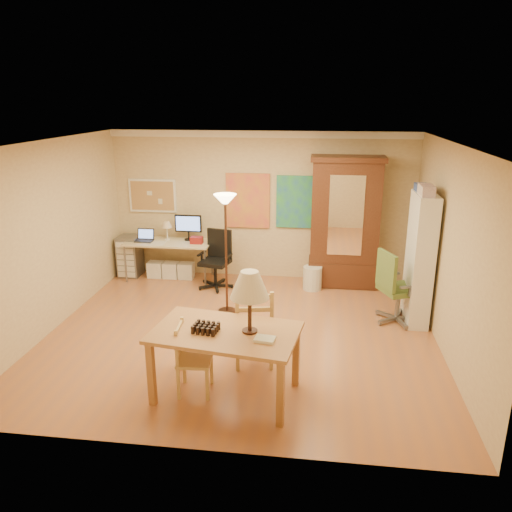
# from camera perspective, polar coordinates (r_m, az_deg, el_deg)

# --- Properties ---
(floor) EXTENTS (5.50, 5.50, 0.00)m
(floor) POSITION_cam_1_polar(r_m,az_deg,el_deg) (7.28, -1.74, -8.89)
(floor) COLOR #AE693E
(floor) RESTS_ON ground
(crown_molding) EXTENTS (5.50, 0.08, 0.12)m
(crown_molding) POSITION_cam_1_polar(r_m,az_deg,el_deg) (8.97, 0.64, 13.76)
(crown_molding) COLOR white
(crown_molding) RESTS_ON floor
(corkboard) EXTENTS (0.90, 0.04, 0.62)m
(corkboard) POSITION_cam_1_polar(r_m,az_deg,el_deg) (9.58, -11.73, 6.77)
(corkboard) COLOR #A97F4F
(corkboard) RESTS_ON floor
(art_panel_left) EXTENTS (0.80, 0.04, 1.00)m
(art_panel_left) POSITION_cam_1_polar(r_m,az_deg,el_deg) (9.17, -0.94, 6.33)
(art_panel_left) COLOR gold
(art_panel_left) RESTS_ON floor
(art_panel_right) EXTENTS (0.75, 0.04, 0.95)m
(art_panel_right) POSITION_cam_1_polar(r_m,az_deg,el_deg) (9.08, 4.72, 6.17)
(art_panel_right) COLOR teal
(art_panel_right) RESTS_ON floor
(dining_table) EXTENTS (1.72, 1.18, 1.50)m
(dining_table) POSITION_cam_1_polar(r_m,az_deg,el_deg) (5.49, -2.53, -7.16)
(dining_table) COLOR #995E32
(dining_table) RESTS_ON floor
(ladder_chair_back) EXTENTS (0.56, 0.55, 1.04)m
(ladder_chair_back) POSITION_cam_1_polar(r_m,az_deg,el_deg) (6.31, -0.27, -8.34)
(ladder_chair_back) COLOR tan
(ladder_chair_back) RESTS_ON floor
(ladder_chair_left) EXTENTS (0.41, 0.42, 0.86)m
(ladder_chair_left) POSITION_cam_1_polar(r_m,az_deg,el_deg) (5.84, -7.29, -11.75)
(ladder_chair_left) COLOR tan
(ladder_chair_left) RESTS_ON floor
(torchiere_lamp) EXTENTS (0.34, 0.34, 1.89)m
(torchiere_lamp) POSITION_cam_1_polar(r_m,az_deg,el_deg) (7.50, -3.51, 4.25)
(torchiere_lamp) COLOR #41261A
(torchiere_lamp) RESTS_ON floor
(computer_desk) EXTENTS (1.58, 0.69, 1.20)m
(computer_desk) POSITION_cam_1_polar(r_m,az_deg,el_deg) (9.42, -9.64, 0.05)
(computer_desk) COLOR beige
(computer_desk) RESTS_ON floor
(office_chair_black) EXTENTS (0.63, 0.63, 1.03)m
(office_chair_black) POSITION_cam_1_polar(r_m,az_deg,el_deg) (8.92, -4.58, -1.88)
(office_chair_black) COLOR black
(office_chair_black) RESTS_ON floor
(office_chair_green) EXTENTS (0.69, 0.69, 1.12)m
(office_chair_green) POSITION_cam_1_polar(r_m,az_deg,el_deg) (7.82, 15.62, -5.22)
(office_chair_green) COLOR slate
(office_chair_green) RESTS_ON floor
(drawer_cart) EXTENTS (0.38, 0.46, 0.77)m
(drawer_cart) POSITION_cam_1_polar(r_m,az_deg,el_deg) (9.75, -14.22, 0.00)
(drawer_cart) COLOR slate
(drawer_cart) RESTS_ON floor
(armoire) EXTENTS (1.26, 0.60, 2.31)m
(armoire) POSITION_cam_1_polar(r_m,az_deg,el_deg) (8.96, 10.06, 2.87)
(armoire) COLOR #3E1D11
(armoire) RESTS_ON floor
(bookshelf) EXTENTS (0.29, 0.78, 1.95)m
(bookshelf) POSITION_cam_1_polar(r_m,az_deg,el_deg) (7.73, 18.19, -0.40)
(bookshelf) COLOR white
(bookshelf) RESTS_ON floor
(wastebin) EXTENTS (0.33, 0.33, 0.42)m
(wastebin) POSITION_cam_1_polar(r_m,az_deg,el_deg) (8.87, 6.46, -2.51)
(wastebin) COLOR silver
(wastebin) RESTS_ON floor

